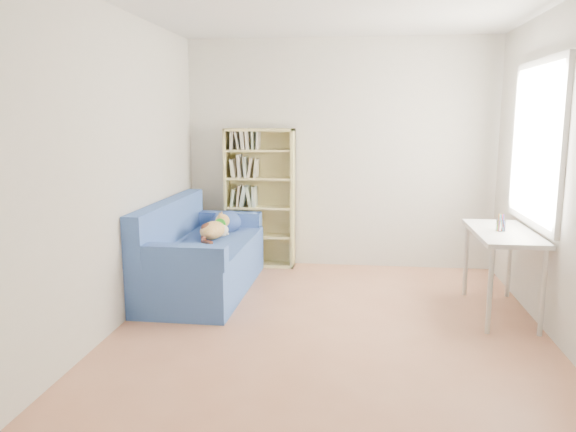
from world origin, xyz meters
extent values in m
plane|color=#A7694B|center=(0.00, 0.00, 0.00)|extent=(4.00, 4.00, 0.00)
cube|color=silver|center=(0.00, 2.00, 1.30)|extent=(3.50, 0.04, 2.60)
cube|color=silver|center=(0.00, -2.00, 1.30)|extent=(3.50, 0.04, 2.60)
cube|color=silver|center=(-1.75, 0.00, 1.30)|extent=(0.04, 4.00, 2.60)
cube|color=silver|center=(1.75, 0.00, 1.30)|extent=(0.04, 4.00, 2.60)
cube|color=white|center=(1.75, 0.60, 1.50)|extent=(0.01, 1.20, 1.30)
cube|color=#27458C|center=(-1.30, 0.82, 0.23)|extent=(0.90, 1.85, 0.46)
cube|color=#27458C|center=(-1.65, 0.82, 0.68)|extent=(0.19, 1.84, 0.45)
cube|color=#27458C|center=(-1.30, 1.66, 0.56)|extent=(0.87, 0.18, 0.20)
cube|color=#27458C|center=(-1.30, -0.01, 0.56)|extent=(0.87, 0.18, 0.20)
cube|color=#27458C|center=(-1.28, 0.82, 0.48)|extent=(0.88, 1.70, 0.05)
ellipsoid|color=#2B458C|center=(-1.21, 1.44, 0.59)|extent=(0.34, 0.37, 0.25)
ellipsoid|color=#B86715|center=(-1.24, 0.97, 0.59)|extent=(0.25, 0.43, 0.17)
ellipsoid|color=silver|center=(-1.18, 1.10, 0.57)|extent=(0.14, 0.19, 0.11)
ellipsoid|color=#3C1910|center=(-1.27, 0.92, 0.63)|extent=(0.14, 0.22, 0.08)
sphere|color=#B86715|center=(-1.22, 1.28, 0.63)|extent=(0.15, 0.15, 0.15)
cone|color=#B86715|center=(-1.24, 1.32, 0.70)|extent=(0.06, 0.07, 0.07)
cone|color=#B86715|center=(-1.24, 1.24, 0.70)|extent=(0.06, 0.07, 0.07)
cylinder|color=green|center=(-1.22, 1.20, 0.61)|extent=(0.12, 0.04, 0.12)
cylinder|color=#3C1910|center=(-1.26, 0.73, 0.56)|extent=(0.09, 0.17, 0.06)
cube|color=#CEBC6F|center=(-1.29, 1.86, 0.80)|extent=(0.03, 0.25, 1.59)
cube|color=#CEBC6F|center=(-0.52, 1.86, 0.80)|extent=(0.03, 0.25, 1.59)
cube|color=#CEBC6F|center=(-0.90, 1.86, 1.58)|extent=(0.80, 0.25, 0.03)
cube|color=#CEBC6F|center=(-0.90, 1.86, 0.01)|extent=(0.80, 0.25, 0.03)
cube|color=#CEBC6F|center=(-0.90, 1.97, 0.80)|extent=(0.80, 0.02, 1.59)
cube|color=silver|center=(1.48, 0.50, 0.73)|extent=(0.50, 1.10, 0.04)
cylinder|color=silver|center=(1.68, 1.00, 0.35)|extent=(0.04, 0.04, 0.71)
cylinder|color=silver|center=(1.68, 0.00, 0.35)|extent=(0.04, 0.04, 0.71)
cylinder|color=silver|center=(1.28, 1.00, 0.35)|extent=(0.04, 0.04, 0.71)
cylinder|color=silver|center=(1.28, 0.00, 0.35)|extent=(0.04, 0.04, 0.71)
cylinder|color=white|center=(1.45, 0.49, 0.80)|extent=(0.08, 0.08, 0.09)
camera|label=1|loc=(0.19, -4.46, 1.73)|focal=35.00mm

